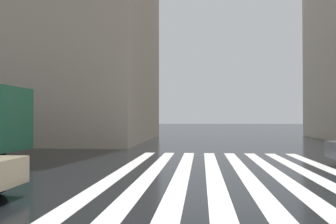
% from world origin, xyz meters
% --- Properties ---
extents(ground_plane, '(220.00, 220.00, 0.00)m').
position_xyz_m(ground_plane, '(0.00, 0.00, 0.00)').
color(ground_plane, black).
extents(zebra_crossing, '(13.00, 7.50, 0.01)m').
position_xyz_m(zebra_crossing, '(4.00, -0.82, 0.00)').
color(zebra_crossing, silver).
rests_on(zebra_crossing, ground_plane).
extents(haussmann_block_mid, '(15.83, 24.30, 21.66)m').
position_xyz_m(haussmann_block_mid, '(20.41, 16.42, 10.61)').
color(haussmann_block_mid, tan).
rests_on(haussmann_block_mid, ground_plane).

